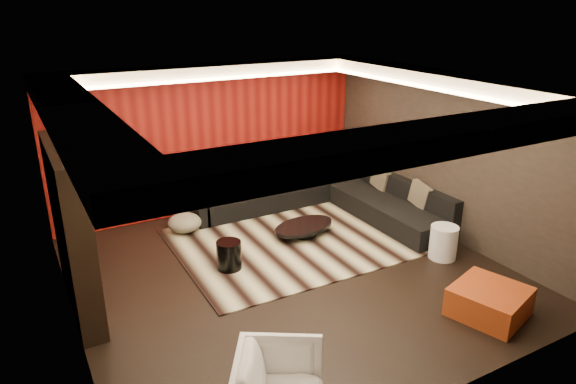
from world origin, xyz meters
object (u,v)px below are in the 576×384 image
coffee_table (304,230)px  white_side_table (443,242)px  orange_ottoman (489,301)px  sectional_sofa (321,198)px  drum_stool (229,255)px

coffee_table → white_side_table: white_side_table is taller
coffee_table → orange_ottoman: orange_ottoman is taller
coffee_table → sectional_sofa: bearing=43.8°
drum_stool → sectional_sofa: sectional_sofa is taller
drum_stool → sectional_sofa: (2.48, 1.32, 0.02)m
coffee_table → orange_ottoman: size_ratio=1.35×
drum_stool → white_side_table: bearing=-22.6°
drum_stool → sectional_sofa: bearing=27.9°
coffee_table → white_side_table: 2.33m
white_side_table → sectional_sofa: sectional_sofa is taller
drum_stool → orange_ottoman: drum_stool is taller
white_side_table → orange_ottoman: bearing=-113.7°
white_side_table → sectional_sofa: 2.69m
drum_stool → white_side_table: white_side_table is taller
coffee_table → drum_stool: (-1.60, -0.47, 0.12)m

